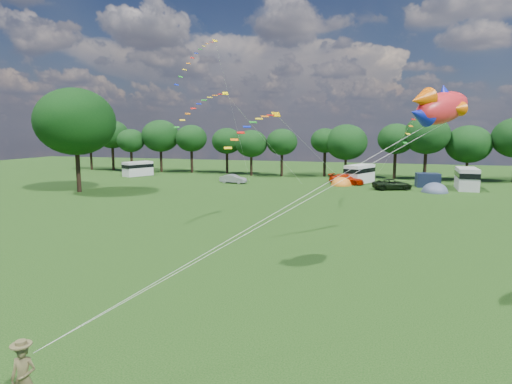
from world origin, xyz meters
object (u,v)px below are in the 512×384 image
(tent_greyblue, at_px, (435,192))
(tent_orange, at_px, (341,185))
(fish_kite, at_px, (438,107))
(campervan_c, at_px, (360,173))
(campervan_d, at_px, (467,178))
(kite_flyer, at_px, (24,378))
(car_b, at_px, (233,179))
(car_c, at_px, (346,179))
(campervan_a, at_px, (138,168))
(big_tree, at_px, (75,122))
(car_d, at_px, (392,184))

(tent_greyblue, bearing_deg, tent_orange, 163.50)
(tent_orange, distance_m, fish_kite, 43.71)
(campervan_c, height_order, fish_kite, fish_kite)
(campervan_d, bearing_deg, kite_flyer, 161.87)
(car_b, distance_m, campervan_d, 32.72)
(car_c, xyz_separation_m, campervan_a, (-36.09, 1.40, 0.59))
(car_c, bearing_deg, fish_kite, -152.99)
(big_tree, relative_size, car_b, 3.53)
(campervan_a, distance_m, tent_greyblue, 48.24)
(car_d, height_order, fish_kite, fish_kite)
(car_b, xyz_separation_m, car_c, (16.54, 3.71, 0.09))
(campervan_a, distance_m, tent_orange, 35.63)
(tent_greyblue, xyz_separation_m, fish_kite, (-4.31, -38.40, 8.94))
(campervan_d, bearing_deg, campervan_a, 89.80)
(big_tree, relative_size, campervan_d, 2.20)
(car_d, xyz_separation_m, campervan_d, (9.62, 3.16, 0.85))
(car_b, height_order, campervan_c, campervan_c)
(car_b, distance_m, campervan_c, 19.25)
(fish_kite, bearing_deg, kite_flyer, 176.52)
(campervan_c, bearing_deg, car_c, 167.61)
(campervan_c, xyz_separation_m, fish_kite, (5.63, -45.85, 7.48))
(car_b, xyz_separation_m, campervan_a, (-19.55, 5.11, 0.68))
(car_d, relative_size, kite_flyer, 2.64)
(car_c, relative_size, kite_flyer, 2.52)
(campervan_d, distance_m, fish_kite, 44.04)
(tent_orange, bearing_deg, car_b, -172.26)
(campervan_d, distance_m, kite_flyer, 58.09)
(car_b, bearing_deg, campervan_d, -81.63)
(campervan_c, bearing_deg, car_b, 133.11)
(campervan_a, distance_m, kite_flyer, 65.06)
(campervan_c, distance_m, kite_flyer, 58.01)
(car_c, bearing_deg, big_tree, 136.32)
(campervan_c, distance_m, fish_kite, 46.80)
(campervan_a, bearing_deg, car_c, -68.36)
(car_b, distance_m, tent_orange, 16.10)
(car_c, height_order, fish_kite, fish_kite)
(car_b, height_order, kite_flyer, kite_flyer)
(car_d, xyz_separation_m, tent_greyblue, (5.23, -0.97, -0.70))
(big_tree, distance_m, campervan_c, 40.68)
(tent_orange, bearing_deg, fish_kite, -79.27)
(big_tree, xyz_separation_m, campervan_d, (48.75, 17.01, -7.45))
(campervan_a, xyz_separation_m, fish_kite, (43.46, -44.98, 7.61))
(tent_orange, xyz_separation_m, kite_flyer, (-3.78, -53.86, 0.98))
(car_c, height_order, campervan_a, campervan_a)
(kite_flyer, bearing_deg, tent_orange, 70.01)
(campervan_d, xyz_separation_m, kite_flyer, (-20.45, -54.36, -0.57))
(tent_greyblue, distance_m, kite_flyer, 52.74)
(big_tree, xyz_separation_m, fish_kite, (40.05, -25.53, -0.06))
(car_c, bearing_deg, campervan_a, 105.19)
(car_b, height_order, car_d, car_d)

